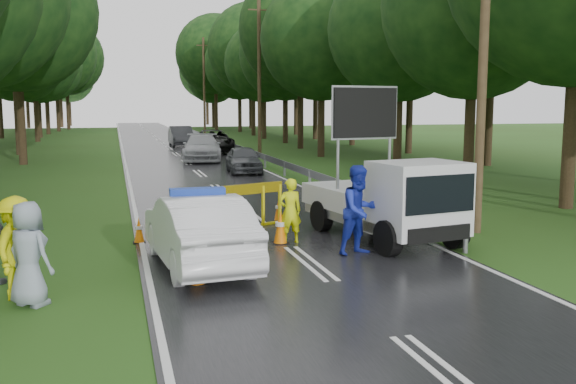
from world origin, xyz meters
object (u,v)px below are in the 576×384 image
object	(u,v)px
work_truck	(390,200)
barrier	(237,196)
police_sedan	(198,231)
officer	(290,211)
queue_car_fourth	(181,136)
civilian	(360,210)
queue_car_first	(243,159)
queue_car_third	(213,141)
queue_car_second	(202,148)

from	to	relation	value
work_truck	barrier	distance (m)	4.11
police_sedan	work_truck	world-z (taller)	work_truck
barrier	officer	world-z (taller)	officer
officer	queue_car_fourth	world-z (taller)	officer
officer	queue_car_fourth	xyz separation A→B (m)	(1.05, 36.36, -0.01)
civilian	work_truck	bearing A→B (deg)	24.24
queue_car_fourth	queue_car_first	bearing A→B (deg)	-87.51
work_truck	queue_car_third	world-z (taller)	work_truck
queue_car_third	police_sedan	bearing A→B (deg)	-95.64
barrier	queue_car_first	bearing A→B (deg)	56.96
queue_car_third	queue_car_first	bearing A→B (deg)	-88.59
work_truck	queue_car_second	bearing A→B (deg)	83.70
queue_car_first	queue_car_third	size ratio (longest dim) A/B	0.68
queue_car_first	queue_car_second	xyz separation A→B (m)	(-1.08, 7.11, 0.12)
work_truck	queue_car_third	bearing A→B (deg)	79.97
queue_car_first	civilian	bearing A→B (deg)	-88.32
police_sedan	queue_car_first	world-z (taller)	police_sedan
civilian	queue_car_fourth	distance (m)	37.86
barrier	queue_car_second	bearing A→B (deg)	63.82
police_sedan	officer	xyz separation A→B (m)	(2.42, 1.64, 0.04)
queue_car_fourth	officer	bearing A→B (deg)	-91.87
police_sedan	queue_car_first	bearing A→B (deg)	-109.64
queue_car_second	queue_car_third	xyz separation A→B (m)	(1.54, 6.00, 0.01)
barrier	queue_car_fourth	xyz separation A→B (m)	(1.97, 34.36, -0.13)
civilian	queue_car_first	world-z (taller)	civilian
barrier	queue_car_third	distance (m)	27.27
officer	queue_car_second	xyz separation A→B (m)	(0.93, 23.06, -0.02)
work_truck	civilian	world-z (taller)	work_truck
barrier	queue_car_fourth	size ratio (longest dim) A/B	0.58
police_sedan	barrier	world-z (taller)	police_sedan
work_truck	queue_car_third	distance (m)	29.44
queue_car_first	queue_car_fourth	distance (m)	20.44
civilian	queue_car_fourth	world-z (taller)	civilian
barrier	queue_car_fourth	distance (m)	34.42
civilian	queue_car_third	xyz separation A→B (m)	(1.28, 30.56, -0.23)
work_truck	queue_car_fourth	size ratio (longest dim) A/B	1.05
queue_car_third	queue_car_second	bearing A→B (deg)	-100.98
work_truck	civilian	xyz separation A→B (m)	(-1.22, -1.11, -0.01)
officer	civilian	distance (m)	1.93
officer	barrier	bearing A→B (deg)	-68.56
police_sedan	queue_car_first	xyz separation A→B (m)	(4.43, 17.59, -0.10)
officer	queue_car_fourth	size ratio (longest dim) A/B	0.33
queue_car_fourth	queue_car_second	bearing A→B (deg)	-90.71
civilian	queue_car_third	distance (m)	30.59
civilian	queue_car_fourth	xyz separation A→B (m)	(-0.15, 37.86, -0.22)
police_sedan	queue_car_second	xyz separation A→B (m)	(3.35, 24.70, 0.02)
queue_car_fourth	barrier	bearing A→B (deg)	-93.51
work_truck	officer	distance (m)	2.46
officer	queue_car_first	bearing A→B (deg)	-100.58
queue_car_second	queue_car_third	world-z (taller)	queue_car_third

